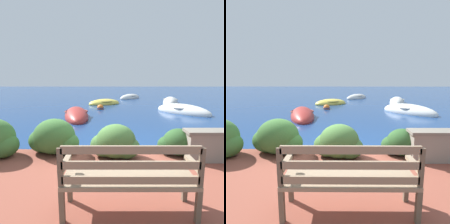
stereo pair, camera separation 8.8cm
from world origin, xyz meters
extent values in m
plane|color=navy|center=(0.00, 0.00, 0.00)|extent=(80.00, 80.00, 0.00)
cube|color=brown|center=(-0.73, -1.98, 0.42)|extent=(0.06, 0.06, 0.40)
cube|color=brown|center=(0.82, -1.98, 0.42)|extent=(0.06, 0.06, 0.40)
cube|color=brown|center=(-0.73, -2.40, 0.42)|extent=(0.06, 0.06, 0.40)
cube|color=brown|center=(0.82, -2.40, 0.42)|extent=(0.06, 0.06, 0.40)
cube|color=#8C755B|center=(0.05, -2.19, 0.65)|extent=(1.61, 0.48, 0.05)
cube|color=#8C755B|center=(0.05, -2.40, 0.75)|extent=(1.53, 0.04, 0.09)
cube|color=#8C755B|center=(0.05, -2.40, 0.93)|extent=(1.53, 0.04, 0.09)
cube|color=#8C755B|center=(0.05, -2.40, 1.10)|extent=(1.53, 0.04, 0.09)
cube|color=brown|center=(-0.73, -2.40, 0.90)|extent=(0.06, 0.04, 0.45)
cube|color=brown|center=(0.82, -2.40, 0.90)|extent=(0.06, 0.04, 0.45)
cube|color=#8C755B|center=(-0.73, -2.19, 0.85)|extent=(0.07, 0.43, 0.05)
cube|color=#8C755B|center=(0.82, -2.19, 0.85)|extent=(0.07, 0.43, 0.05)
ellipsoid|color=#38662D|center=(-2.45, -0.46, 0.48)|extent=(0.67, 0.60, 0.53)
ellipsoid|color=#38662D|center=(-1.42, -0.24, 0.61)|extent=(0.91, 0.82, 0.77)
ellipsoid|color=#38662D|center=(-1.67, -0.17, 0.49)|extent=(0.68, 0.61, 0.54)
ellipsoid|color=#38662D|center=(-1.19, -0.28, 0.47)|extent=(0.64, 0.57, 0.50)
ellipsoid|color=#426B33|center=(-0.08, -0.47, 0.57)|extent=(0.83, 0.75, 0.71)
ellipsoid|color=#426B33|center=(-0.31, -0.41, 0.47)|extent=(0.62, 0.56, 0.50)
ellipsoid|color=#426B33|center=(0.13, -0.51, 0.45)|extent=(0.58, 0.52, 0.46)
ellipsoid|color=#284C23|center=(1.28, -0.33, 0.51)|extent=(0.68, 0.61, 0.58)
ellipsoid|color=#284C23|center=(1.09, -0.28, 0.42)|extent=(0.51, 0.46, 0.41)
ellipsoid|color=#284C23|center=(1.45, -0.37, 0.41)|extent=(0.48, 0.43, 0.37)
ellipsoid|color=#9E2D28|center=(-1.87, 4.99, 0.06)|extent=(1.77, 3.51, 0.79)
torus|color=brown|center=(-1.87, 4.99, 0.28)|extent=(1.32, 1.32, 0.07)
cube|color=#846647|center=(-1.98, 5.49, 0.25)|extent=(0.88, 0.30, 0.04)
cube|color=#846647|center=(-1.79, 4.58, 0.25)|extent=(0.88, 0.30, 0.04)
ellipsoid|color=silver|center=(3.67, 6.20, 0.06)|extent=(2.87, 3.16, 0.85)
torus|color=gray|center=(3.67, 6.20, 0.30)|extent=(1.60, 1.60, 0.07)
cube|color=#846647|center=(3.37, 6.57, 0.27)|extent=(0.77, 0.66, 0.04)
cube|color=#846647|center=(3.91, 5.89, 0.27)|extent=(0.77, 0.66, 0.04)
ellipsoid|color=#DBC64C|center=(-0.72, 9.86, 0.05)|extent=(2.68, 2.22, 0.65)
torus|color=olive|center=(-0.72, 9.86, 0.23)|extent=(1.72, 1.72, 0.07)
cube|color=#846647|center=(-1.03, 9.70, 0.20)|extent=(0.58, 0.95, 0.04)
cube|color=#846647|center=(-0.46, 10.00, 0.20)|extent=(0.58, 0.95, 0.04)
ellipsoid|color=silver|center=(4.19, 10.33, 0.06)|extent=(1.96, 3.44, 0.83)
torus|color=gray|center=(4.19, 10.33, 0.29)|extent=(1.33, 1.33, 0.07)
cube|color=#846647|center=(4.05, 9.85, 0.26)|extent=(0.83, 0.36, 0.04)
cube|color=#846647|center=(4.31, 10.72, 0.26)|extent=(0.83, 0.36, 0.04)
ellipsoid|color=silver|center=(1.51, 13.88, 0.05)|extent=(2.46, 2.59, 0.72)
torus|color=gray|center=(1.51, 13.88, 0.25)|extent=(1.37, 1.37, 0.07)
cube|color=#846647|center=(1.24, 13.59, 0.22)|extent=(0.64, 0.59, 0.04)
cube|color=#846647|center=(1.73, 14.13, 0.22)|extent=(0.64, 0.59, 0.04)
sphere|color=orange|center=(-0.87, 7.55, 0.07)|extent=(0.41, 0.41, 0.41)
torus|color=navy|center=(-0.87, 7.55, 0.07)|extent=(0.45, 0.45, 0.05)
camera|label=1|loc=(-0.16, -4.45, 1.86)|focal=32.00mm
camera|label=2|loc=(-0.07, -4.45, 1.86)|focal=32.00mm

